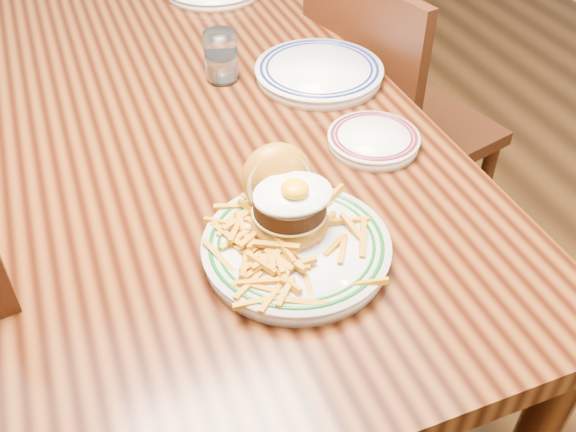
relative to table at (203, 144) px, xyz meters
name	(u,v)px	position (x,y,z in m)	size (l,w,h in m)	color
floor	(224,337)	(0.00, 0.00, -0.66)	(6.00, 6.00, 0.00)	black
table	(203,144)	(0.00, 0.00, 0.00)	(0.85, 1.60, 0.75)	black
chair_right	(387,121)	(0.56, 0.17, -0.17)	(0.51, 0.51, 0.91)	#38180B
main_plate	(293,230)	(0.03, -0.45, 0.13)	(0.29, 0.30, 0.14)	silver
side_plate	(374,139)	(0.27, -0.25, 0.10)	(0.17, 0.17, 0.03)	silver
rear_plate	(319,71)	(0.28, 0.03, 0.11)	(0.28, 0.28, 0.03)	silver
water_glass	(221,59)	(0.08, 0.10, 0.14)	(0.07, 0.07, 0.11)	white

